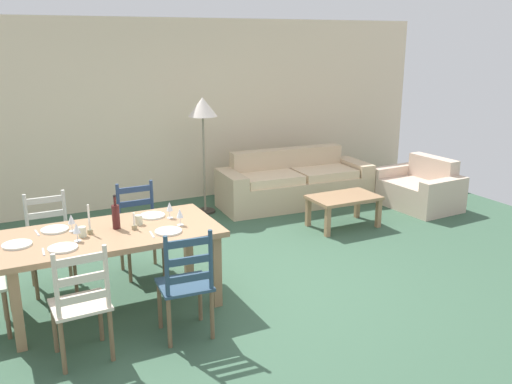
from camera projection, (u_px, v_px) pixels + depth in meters
The scene contains 29 objects.
ground_plane at pixel (239, 287), 5.55m from camera, with size 9.60×9.60×0.02m, color #385A43.
wall_far at pixel (143, 114), 8.02m from camera, with size 9.60×0.16×2.70m, color beige.
dining_table at pixel (112, 240), 4.93m from camera, with size 1.90×0.96×0.75m.
dining_chair_near_left at pixel (81, 304), 4.16m from camera, with size 0.44×0.42×0.96m.
dining_chair_near_right at pixel (186, 284), 4.49m from camera, with size 0.45×0.43×0.96m.
dining_chair_far_left at pixel (50, 242), 5.41m from camera, with size 0.42×0.40×0.96m.
dining_chair_far_right at pixel (140, 229), 5.78m from camera, with size 0.42×0.40×0.96m.
dinner_plate_near_left at pixel (63, 248), 4.50m from camera, with size 0.24×0.24×0.02m, color white.
fork_near_left at pixel (43, 252), 4.43m from camera, with size 0.02×0.17×0.01m, color silver.
dinner_plate_near_right at pixel (168, 231), 4.89m from camera, with size 0.24×0.24×0.02m, color white.
fork_near_right at pixel (152, 234), 4.82m from camera, with size 0.02×0.17×0.01m, color silver.
dinner_plate_far_left at pixel (55, 230), 4.93m from camera, with size 0.24×0.24×0.02m, color white.
fork_far_left at pixel (37, 233), 4.86m from camera, with size 0.02×0.17×0.01m, color silver.
dinner_plate_far_right at pixel (152, 216), 5.32m from camera, with size 0.24×0.24×0.02m, color white.
fork_far_right at pixel (137, 218), 5.25m from camera, with size 0.02×0.17×0.01m, color silver.
dinner_plate_head_west at pixel (17, 245), 4.57m from camera, with size 0.24×0.24×0.02m, color white.
wine_bottle at pixel (116, 216), 4.95m from camera, with size 0.07×0.07×0.32m.
wine_glass_near_left at pixel (77, 229), 4.64m from camera, with size 0.06×0.06×0.16m.
wine_glass_near_right at pixel (180, 214), 5.04m from camera, with size 0.06×0.06×0.16m.
wine_glass_far_left at pixel (71, 220), 4.88m from camera, with size 0.06×0.06×0.16m.
wine_glass_far_right at pixel (170, 207), 5.24m from camera, with size 0.06×0.06×0.16m.
coffee_cup_primary at pixel (139, 220), 5.08m from camera, with size 0.07×0.07×0.09m, color beige.
coffee_cup_secondary at pixel (82, 232), 4.77m from camera, with size 0.07×0.07×0.09m, color beige.
candle_tall at pixel (90, 225), 4.83m from camera, with size 0.05×0.05×0.27m.
candle_short at pixel (134, 225), 4.95m from camera, with size 0.05×0.05×0.16m.
couch at pixel (293, 185), 8.24m from camera, with size 2.32×0.94×0.80m.
coffee_table at pixel (344, 201), 7.20m from camera, with size 0.90×0.56×0.42m.
armchair_upholstered at pixel (420, 190), 8.13m from camera, with size 0.87×1.20×0.72m.
standing_lamp at pixel (203, 114), 7.51m from camera, with size 0.40×0.40×1.64m.
Camera 1 is at (-2.12, -4.62, 2.42)m, focal length 38.51 mm.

